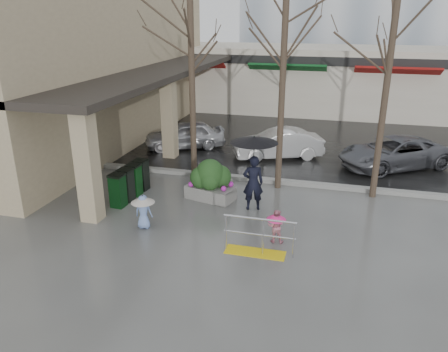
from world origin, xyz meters
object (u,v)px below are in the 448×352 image
at_px(child_pink, 276,224).
at_px(child_blue, 143,208).
at_px(handrail, 258,240).
at_px(car_a, 185,135).
at_px(woman, 254,164).
at_px(car_b, 278,144).
at_px(planter, 211,180).
at_px(car_c, 394,153).
at_px(tree_midwest, 285,37).
at_px(tree_mideast, 391,51).
at_px(tree_west, 191,40).
at_px(news_boxes, 130,182).

distance_m(child_pink, child_blue, 3.87).
distance_m(handrail, car_a, 10.07).
xyz_separation_m(woman, car_b, (0.01, 5.58, -0.89)).
bearing_deg(car_b, child_blue, -42.31).
height_order(child_blue, car_b, car_b).
height_order(planter, car_c, planter).
distance_m(car_a, car_c, 9.20).
distance_m(child_blue, car_b, 8.21).
distance_m(handrail, tree_midwest, 6.83).
xyz_separation_m(woman, car_c, (4.75, 5.50, -0.89)).
bearing_deg(child_blue, woman, -147.57).
bearing_deg(tree_mideast, car_a, 154.87).
xyz_separation_m(tree_mideast, planter, (-5.36, -1.64, -4.19)).
xyz_separation_m(handrail, car_c, (4.08, 8.22, 0.25)).
bearing_deg(handrail, tree_midwest, 91.91).
relative_size(tree_west, child_blue, 6.55).
xyz_separation_m(child_pink, child_blue, (-3.87, -0.15, 0.09)).
bearing_deg(child_blue, child_pink, 177.69).
bearing_deg(news_boxes, woman, 6.29).
xyz_separation_m(tree_west, news_boxes, (-1.54, -2.24, -4.52)).
height_order(handrail, tree_west, tree_west).
relative_size(car_a, car_c, 0.82).
bearing_deg(car_b, car_a, -116.92).
bearing_deg(car_a, news_boxes, -23.34).
bearing_deg(tree_west, car_b, 52.43).
distance_m(child_pink, planter, 3.55).
distance_m(news_boxes, car_c, 10.62).
xyz_separation_m(tree_mideast, car_b, (-3.81, 3.50, -4.23)).
distance_m(tree_midwest, planter, 5.26).
distance_m(tree_mideast, child_pink, 6.54).
xyz_separation_m(tree_west, car_c, (7.44, 3.42, -4.45)).
bearing_deg(car_a, handrail, 5.25).
bearing_deg(tree_west, planter, -55.21).
height_order(tree_mideast, child_pink, tree_mideast).
distance_m(tree_midwest, woman, 4.29).
height_order(planter, car_b, planter).
xyz_separation_m(handrail, child_pink, (0.36, 0.74, 0.18)).
bearing_deg(car_a, child_blue, -14.03).
height_order(woman, child_pink, woman).
xyz_separation_m(handrail, car_b, (-0.67, 8.30, 0.25)).
distance_m(handrail, car_c, 9.18).
bearing_deg(planter, car_b, 73.16).
distance_m(planter, car_c, 8.08).
xyz_separation_m(tree_west, child_pink, (3.72, -4.06, -4.53)).
distance_m(child_blue, news_boxes, 2.42).
distance_m(tree_midwest, car_c, 7.13).
relative_size(planter, car_c, 0.39).
bearing_deg(tree_west, handrail, -55.01).
xyz_separation_m(child_pink, car_a, (-5.47, 7.93, 0.08)).
distance_m(planter, news_boxes, 2.75).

